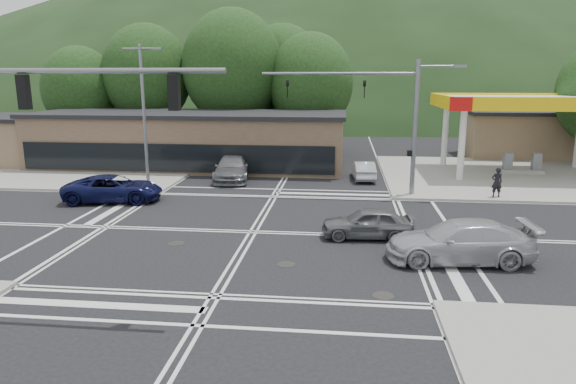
# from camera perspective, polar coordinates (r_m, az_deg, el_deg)

# --- Properties ---
(ground) EXTENTS (120.00, 120.00, 0.00)m
(ground) POSITION_cam_1_polar(r_m,az_deg,el_deg) (23.88, -3.91, -4.45)
(ground) COLOR black
(ground) RESTS_ON ground
(sidewalk_ne) EXTENTS (16.00, 16.00, 0.15)m
(sidewalk_ne) POSITION_cam_1_polar(r_m,az_deg,el_deg) (39.62, 22.13, 1.67)
(sidewalk_ne) COLOR gray
(sidewalk_ne) RESTS_ON ground
(sidewalk_nw) EXTENTS (16.00, 16.00, 0.15)m
(sidewalk_nw) POSITION_cam_1_polar(r_m,az_deg,el_deg) (42.60, -20.49, 2.53)
(sidewalk_nw) COLOR gray
(sidewalk_nw) RESTS_ON ground
(gas_station_canopy) EXTENTS (12.32, 8.34, 5.75)m
(gas_station_canopy) POSITION_cam_1_polar(r_m,az_deg,el_deg) (40.59, 25.08, 8.74)
(gas_station_canopy) COLOR silver
(gas_station_canopy) RESTS_ON ground
(convenience_store) EXTENTS (10.00, 6.00, 3.80)m
(convenience_store) POSITION_cam_1_polar(r_m,az_deg,el_deg) (50.30, 24.78, 5.72)
(convenience_store) COLOR #846B4F
(convenience_store) RESTS_ON ground
(commercial_row) EXTENTS (24.00, 8.00, 4.00)m
(commercial_row) POSITION_cam_1_polar(r_m,az_deg,el_deg) (41.56, -10.76, 5.56)
(commercial_row) COLOR brown
(commercial_row) RESTS_ON ground
(commercial_nw) EXTENTS (8.00, 7.00, 3.60)m
(commercial_nw) POSITION_cam_1_polar(r_m,az_deg,el_deg) (48.71, -29.14, 4.97)
(commercial_nw) COLOR #846B4F
(commercial_nw) RESTS_ON ground
(hill_north) EXTENTS (252.00, 126.00, 140.00)m
(hill_north) POSITION_cam_1_polar(r_m,az_deg,el_deg) (112.74, 4.21, 9.15)
(hill_north) COLOR black
(hill_north) RESTS_ON ground
(tree_n_a) EXTENTS (8.00, 8.00, 11.75)m
(tree_n_a) POSITION_cam_1_polar(r_m,az_deg,el_deg) (49.84, -15.40, 12.42)
(tree_n_a) COLOR #382619
(tree_n_a) RESTS_ON ground
(tree_n_b) EXTENTS (9.00, 9.00, 12.98)m
(tree_n_b) POSITION_cam_1_polar(r_m,az_deg,el_deg) (47.53, -6.18, 13.59)
(tree_n_b) COLOR #382619
(tree_n_b) RESTS_ON ground
(tree_n_c) EXTENTS (7.60, 7.60, 10.87)m
(tree_n_c) POSITION_cam_1_polar(r_m,az_deg,el_deg) (46.55, 2.50, 12.06)
(tree_n_c) COLOR #382619
(tree_n_c) RESTS_ON ground
(tree_n_d) EXTENTS (6.80, 6.80, 9.76)m
(tree_n_d) POSITION_cam_1_polar(r_m,az_deg,el_deg) (51.45, -22.06, 10.50)
(tree_n_d) COLOR #382619
(tree_n_d) RESTS_ON ground
(tree_n_e) EXTENTS (8.40, 8.40, 11.98)m
(tree_n_e) POSITION_cam_1_polar(r_m,az_deg,el_deg) (50.81, -0.65, 12.87)
(tree_n_e) COLOR #382619
(tree_n_e) RESTS_ON ground
(streetlight_nw) EXTENTS (2.50, 0.25, 9.00)m
(streetlight_nw) POSITION_cam_1_polar(r_m,az_deg,el_deg) (33.91, -15.65, 8.91)
(streetlight_nw) COLOR slate
(streetlight_nw) RESTS_ON ground
(signal_mast_ne) EXTENTS (11.65, 0.30, 8.00)m
(signal_mast_ne) POSITION_cam_1_polar(r_m,az_deg,el_deg) (30.84, 11.69, 8.82)
(signal_mast_ne) COLOR slate
(signal_mast_ne) RESTS_ON ground
(car_blue_west) EXTENTS (5.79, 3.37, 1.52)m
(car_blue_west) POSITION_cam_1_polar(r_m,az_deg,el_deg) (31.05, -18.84, 0.37)
(car_blue_west) COLOR #0D103A
(car_blue_west) RESTS_ON ground
(car_grey_center) EXTENTS (4.16, 1.88, 1.39)m
(car_grey_center) POSITION_cam_1_polar(r_m,az_deg,el_deg) (23.07, 8.85, -3.40)
(car_grey_center) COLOR #5C5E61
(car_grey_center) RESTS_ON ground
(car_silver_east) EXTENTS (5.74, 2.66, 1.63)m
(car_silver_east) POSITION_cam_1_polar(r_m,az_deg,el_deg) (20.99, 18.50, -5.22)
(car_silver_east) COLOR #A8AAAF
(car_silver_east) RESTS_ON ground
(car_queue_a) EXTENTS (1.65, 4.01, 1.29)m
(car_queue_a) POSITION_cam_1_polar(r_m,az_deg,el_deg) (36.11, 8.39, 2.41)
(car_queue_a) COLOR #ABAEB3
(car_queue_a) RESTS_ON ground
(car_queue_b) EXTENTS (1.83, 4.23, 1.42)m
(car_queue_b) POSITION_cam_1_polar(r_m,az_deg,el_deg) (41.60, 2.63, 3.98)
(car_queue_b) COLOR silver
(car_queue_b) RESTS_ON ground
(car_northbound) EXTENTS (3.02, 5.89, 1.64)m
(car_northbound) POSITION_cam_1_polar(r_m,az_deg,el_deg) (35.67, -6.23, 2.62)
(car_northbound) COLOR #5D5F62
(car_northbound) RESTS_ON ground
(pedestrian) EXTENTS (0.68, 0.48, 1.74)m
(pedestrian) POSITION_cam_1_polar(r_m,az_deg,el_deg) (32.21, 22.19, 1.01)
(pedestrian) COLOR black
(pedestrian) RESTS_ON sidewalk_ne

